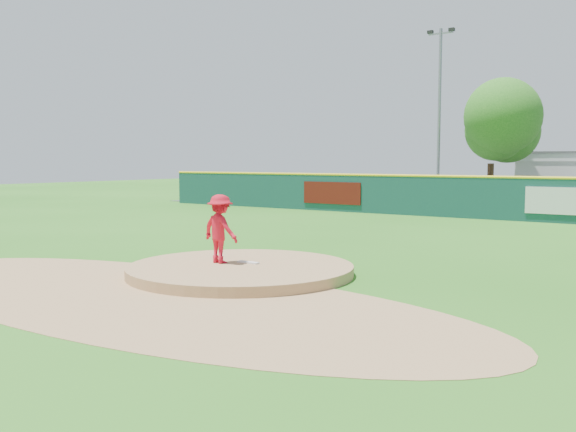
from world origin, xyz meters
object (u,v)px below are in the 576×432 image
Objects in this scene: pitcher at (220,229)px; van at (465,199)px; light_pole_left at (439,108)px; playground_slide at (290,190)px; deciduous_tree at (492,129)px.

van is (-1.93, 22.51, -0.43)m from pitcher.
light_pole_left is (-3.48, 4.55, 5.38)m from van.
light_pole_left is at bearing 21.05° from playground_slide.
light_pole_left is (-4.00, 2.00, 1.50)m from deciduous_tree.
playground_slide reaches higher than van.
van is at bearing -52.60° from light_pole_left.
pitcher is 0.61× the size of playground_slide.
van is 7.86m from light_pole_left.
light_pole_left reaches higher than van.
pitcher is 25.34m from deciduous_tree.
deciduous_tree is (0.52, 2.55, 3.88)m from van.
deciduous_tree reaches higher than pitcher.
playground_slide is at bearing -51.14° from pitcher.
deciduous_tree reaches higher than playground_slide.
light_pole_left is (-5.41, 27.06, 4.95)m from pitcher.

